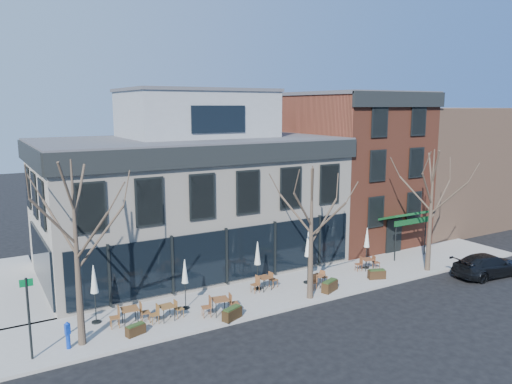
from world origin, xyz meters
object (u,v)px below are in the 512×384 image
parked_sedan (488,265)px  call_box (68,334)px  umbrella_0 (94,282)px  cafe_set_0 (130,314)px

parked_sedan → call_box: 23.81m
parked_sedan → umbrella_0: 22.63m
parked_sedan → call_box: bearing=88.4°
cafe_set_0 → umbrella_0: 2.23m
parked_sedan → cafe_set_0: size_ratio=2.48×
call_box → umbrella_0: umbrella_0 is taller
call_box → cafe_set_0: 3.06m
umbrella_0 → parked_sedan: bearing=-12.6°
parked_sedan → call_box: (-23.63, 2.92, 0.10)m
call_box → umbrella_0: size_ratio=0.43×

